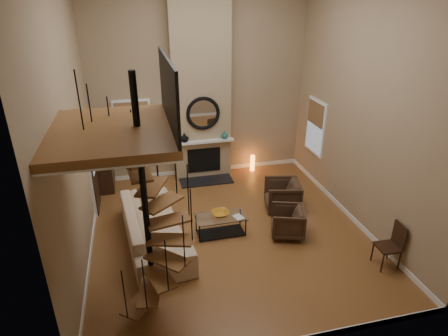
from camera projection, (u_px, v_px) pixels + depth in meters
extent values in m
cube|color=#996331|center=(228.00, 231.00, 8.73)|extent=(6.00, 6.50, 0.01)
cube|color=tan|center=(200.00, 81.00, 10.44)|extent=(6.00, 0.02, 5.50)
cube|color=tan|center=(293.00, 189.00, 4.70)|extent=(6.00, 0.02, 5.50)
cube|color=tan|center=(69.00, 126.00, 6.93)|extent=(0.02, 6.50, 5.50)
cube|color=tan|center=(363.00, 105.00, 8.21)|extent=(0.02, 6.50, 5.50)
cube|color=white|center=(202.00, 170.00, 11.56)|extent=(6.00, 0.02, 0.12)
cube|color=white|center=(91.00, 247.00, 8.06)|extent=(0.02, 6.50, 0.12)
cube|color=white|center=(346.00, 212.00, 9.34)|extent=(0.02, 6.50, 0.12)
cube|color=tan|center=(201.00, 83.00, 10.27)|extent=(1.60, 0.38, 5.50)
cube|color=black|center=(206.00, 181.00, 10.98)|extent=(1.50, 0.60, 0.04)
cube|color=black|center=(204.00, 160.00, 11.02)|extent=(0.95, 0.02, 0.72)
cube|color=white|center=(204.00, 142.00, 10.70)|extent=(1.70, 0.18, 0.06)
torus|color=black|center=(203.00, 114.00, 10.41)|extent=(0.94, 0.10, 0.94)
cylinder|color=white|center=(203.00, 113.00, 10.42)|extent=(0.80, 0.01, 0.80)
imported|color=black|center=(184.00, 138.00, 10.55)|extent=(0.24, 0.24, 0.25)
imported|color=#1B6057|center=(225.00, 135.00, 10.80)|extent=(0.20, 0.20, 0.21)
cube|color=white|center=(133.00, 126.00, 10.50)|extent=(1.02, 0.04, 1.52)
cube|color=#8C9EB2|center=(133.00, 127.00, 10.48)|extent=(0.90, 0.01, 1.40)
cube|color=olive|center=(132.00, 120.00, 10.38)|extent=(0.90, 0.01, 0.98)
cube|color=white|center=(316.00, 127.00, 10.45)|extent=(0.04, 1.02, 1.52)
cube|color=#8C9EB2|center=(315.00, 127.00, 10.45)|extent=(0.01, 0.90, 1.40)
cube|color=olive|center=(316.00, 114.00, 10.28)|extent=(0.01, 0.90, 0.63)
cube|color=white|center=(92.00, 170.00, 9.24)|extent=(0.06, 1.05, 2.16)
cube|color=black|center=(93.00, 170.00, 9.26)|extent=(0.05, 0.90, 2.05)
cube|color=#8C9EB2|center=(92.00, 154.00, 9.09)|extent=(0.01, 0.60, 0.90)
cube|color=brown|center=(112.00, 132.00, 5.34)|extent=(1.70, 2.20, 0.12)
cube|color=white|center=(113.00, 137.00, 5.38)|extent=(1.70, 2.20, 0.03)
cube|color=black|center=(168.00, 91.00, 5.30)|extent=(0.04, 2.20, 0.94)
cylinder|color=black|center=(145.00, 201.00, 5.91)|extent=(0.10, 0.10, 4.02)
cube|color=brown|center=(141.00, 302.00, 6.34)|extent=(0.71, 0.78, 0.04)
cylinder|color=black|center=(125.00, 295.00, 5.85)|extent=(0.02, 0.02, 0.94)
cube|color=brown|center=(150.00, 292.00, 6.21)|extent=(0.46, 0.77, 0.04)
cylinder|color=black|center=(145.00, 285.00, 5.68)|extent=(0.02, 0.02, 0.94)
cube|color=brown|center=(159.00, 277.00, 6.15)|extent=(0.55, 0.79, 0.04)
cylinder|color=black|center=(167.00, 266.00, 5.67)|extent=(0.02, 0.02, 0.94)
cube|color=brown|center=(167.00, 259.00, 6.15)|extent=(0.75, 0.74, 0.04)
cylinder|color=black|center=(184.00, 242.00, 5.79)|extent=(0.02, 0.02, 0.94)
cube|color=brown|center=(170.00, 240.00, 6.19)|extent=(0.79, 0.53, 0.04)
cylinder|color=black|center=(191.00, 216.00, 5.98)|extent=(0.02, 0.02, 0.94)
cube|color=brown|center=(169.00, 221.00, 6.24)|extent=(0.77, 0.48, 0.04)
cylinder|color=black|center=(188.00, 191.00, 6.18)|extent=(0.02, 0.02, 0.94)
cube|color=brown|center=(162.00, 203.00, 6.25)|extent=(0.77, 0.72, 0.04)
cylinder|color=black|center=(176.00, 169.00, 6.32)|extent=(0.02, 0.02, 0.94)
cube|color=brown|center=(152.00, 187.00, 6.20)|extent=(0.58, 0.79, 0.04)
cylinder|color=black|center=(156.00, 152.00, 6.33)|extent=(0.02, 0.02, 0.94)
cube|color=brown|center=(139.00, 173.00, 6.08)|extent=(0.41, 0.75, 0.04)
cylinder|color=black|center=(133.00, 138.00, 6.19)|extent=(0.02, 0.02, 0.94)
cube|color=brown|center=(127.00, 160.00, 5.88)|extent=(0.68, 0.79, 0.04)
cylinder|color=black|center=(110.00, 126.00, 5.91)|extent=(0.02, 0.02, 0.94)
cube|color=brown|center=(117.00, 148.00, 5.63)|extent=(0.80, 0.64, 0.04)
cylinder|color=black|center=(91.00, 116.00, 5.52)|extent=(0.02, 0.02, 0.94)
cube|color=brown|center=(112.00, 136.00, 5.37)|extent=(0.72, 0.34, 0.04)
cylinder|color=black|center=(80.00, 105.00, 5.09)|extent=(0.02, 0.02, 0.94)
cube|color=black|center=(103.00, 157.00, 10.22)|extent=(0.40, 0.85, 1.91)
imported|color=#C8AC8B|center=(153.00, 226.00, 8.17)|extent=(1.44, 3.02, 0.85)
imported|color=#402C1D|center=(285.00, 195.00, 9.51)|extent=(1.00, 0.98, 0.77)
imported|color=#402C1D|center=(291.00, 222.00, 8.41)|extent=(0.91, 0.90, 0.66)
cube|color=silver|center=(221.00, 217.00, 8.43)|extent=(1.14, 0.58, 0.02)
cube|color=black|center=(221.00, 233.00, 8.61)|extent=(1.04, 0.48, 0.01)
cylinder|color=black|center=(200.00, 234.00, 8.22)|extent=(0.03, 0.03, 0.42)
cylinder|color=black|center=(246.00, 227.00, 8.45)|extent=(0.03, 0.03, 0.42)
cylinder|color=black|center=(196.00, 223.00, 8.60)|extent=(0.03, 0.03, 0.42)
cylinder|color=black|center=(240.00, 217.00, 8.83)|extent=(0.03, 0.03, 0.42)
imported|color=orange|center=(220.00, 213.00, 8.45)|extent=(0.39, 0.39, 0.10)
imported|color=gray|center=(238.00, 218.00, 8.36)|extent=(0.25, 0.29, 0.02)
cylinder|color=black|center=(159.00, 196.00, 10.19)|extent=(0.33, 0.33, 0.03)
cylinder|color=black|center=(157.00, 169.00, 9.86)|extent=(0.04, 0.04, 1.43)
cylinder|color=#F2E5C6|center=(155.00, 142.00, 9.55)|extent=(0.37, 0.37, 0.30)
cylinder|color=orange|center=(252.00, 163.00, 11.57)|extent=(0.13, 0.13, 0.48)
cube|color=black|center=(387.00, 247.00, 7.43)|extent=(0.42, 0.42, 0.05)
cube|color=black|center=(400.00, 235.00, 7.36)|extent=(0.05, 0.39, 0.48)
cylinder|color=black|center=(382.00, 264.00, 7.33)|extent=(0.03, 0.03, 0.39)
cylinder|color=black|center=(399.00, 261.00, 7.40)|extent=(0.03, 0.03, 0.39)
cylinder|color=black|center=(372.00, 252.00, 7.65)|extent=(0.03, 0.03, 0.39)
cylinder|color=black|center=(388.00, 250.00, 7.72)|extent=(0.03, 0.03, 0.39)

